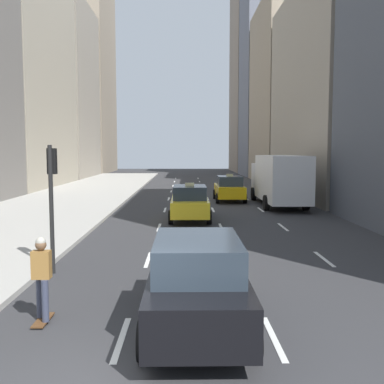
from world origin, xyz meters
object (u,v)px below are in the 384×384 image
object	(u,v)px
sedan_black_near	(197,282)
taxi_lead	(229,188)
taxi_second	(190,202)
box_truck	(279,179)
skateboarder	(42,276)
traffic_light_pole	(52,188)

from	to	relation	value
sedan_black_near	taxi_lead	bearing A→B (deg)	82.74
taxi_lead	sedan_black_near	world-z (taller)	taxi_lead
taxi_lead	taxi_second	bearing A→B (deg)	-108.49
taxi_lead	box_truck	size ratio (longest dim) A/B	0.52
sedan_black_near	skateboarder	bearing A→B (deg)	174.53
sedan_black_near	skateboarder	distance (m)	3.10
taxi_second	sedan_black_near	bearing A→B (deg)	-90.00
box_truck	traffic_light_pole	xyz separation A→B (m)	(-9.55, -15.21, 0.70)
box_truck	taxi_second	bearing A→B (deg)	-134.82
taxi_lead	box_truck	distance (m)	4.00
taxi_second	traffic_light_pole	size ratio (longest dim) A/B	1.22
sedan_black_near	traffic_light_pole	xyz separation A→B (m)	(-3.95, 4.04, 1.50)
sedan_black_near	skateboarder	world-z (taller)	sedan_black_near
taxi_second	box_truck	distance (m)	7.99
box_truck	traffic_light_pole	distance (m)	17.98
taxi_second	skateboarder	distance (m)	13.68
taxi_lead	box_truck	bearing A→B (deg)	-44.37
taxi_lead	taxi_second	xyz separation A→B (m)	(-2.80, -8.37, 0.00)
box_truck	traffic_light_pole	bearing A→B (deg)	-122.12
taxi_lead	traffic_light_pole	world-z (taller)	traffic_light_pole
sedan_black_near	box_truck	xyz separation A→B (m)	(5.60, 19.25, 0.80)
taxi_second	taxi_lead	bearing A→B (deg)	71.51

